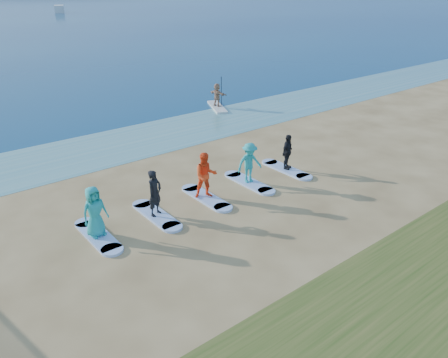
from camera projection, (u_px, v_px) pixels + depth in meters
ground at (257, 229)px, 14.75m from camera, size 600.00×600.00×0.00m
shallow_water at (118, 145)px, 22.21m from camera, size 600.00×600.00×0.00m
paddleboard at (217, 107)px, 28.70m from camera, size 1.89×3.02×0.12m
paddleboarder at (217, 95)px, 28.36m from camera, size 0.65×1.43×1.49m
boat_offshore_b at (60, 13)px, 111.70m from camera, size 3.96×5.82×1.77m
surfboard_0 at (98, 236)px, 14.27m from camera, size 0.70×2.20×0.09m
student_0 at (95, 212)px, 13.89m from camera, size 0.90×0.64×1.72m
surfboard_1 at (156, 215)px, 15.52m from camera, size 0.70×2.20×0.09m
student_1 at (155, 193)px, 15.15m from camera, size 0.72×0.61×1.68m
surfboard_2 at (206, 198)px, 16.77m from camera, size 0.70×2.20×0.09m
student_2 at (206, 175)px, 16.38m from camera, size 1.07×0.98×1.79m
surfboard_3 at (249, 183)px, 18.02m from camera, size 0.70×2.20×0.09m
student_3 at (249, 163)px, 17.65m from camera, size 1.19×0.82×1.68m
surfboard_4 at (286, 169)px, 19.27m from camera, size 0.70×2.20×0.09m
student_4 at (287, 152)px, 18.92m from camera, size 0.99×0.69×1.56m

